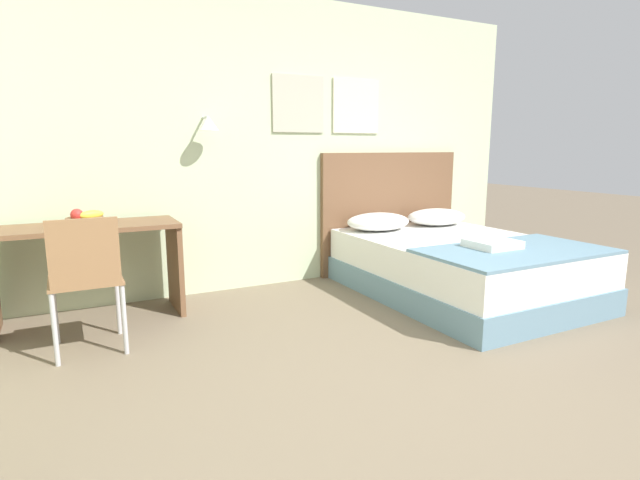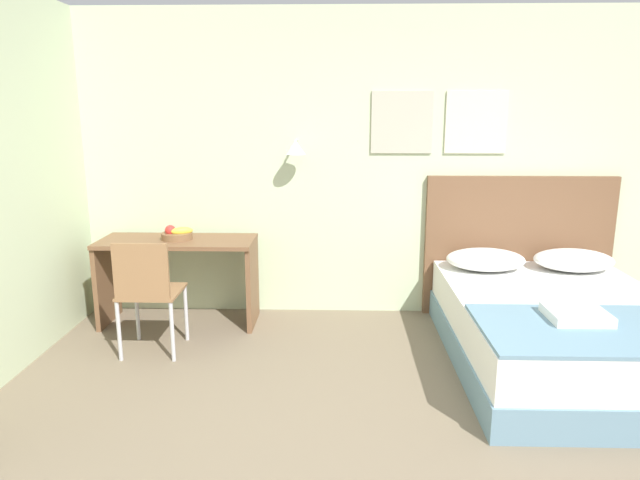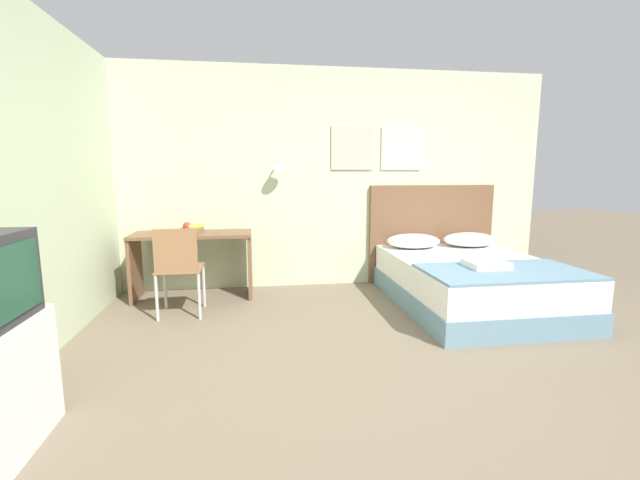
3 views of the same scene
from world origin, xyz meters
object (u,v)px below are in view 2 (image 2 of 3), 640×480
(bed, at_px, (561,333))
(pillow_right, at_px, (574,260))
(desk, at_px, (178,264))
(fruit_bowl, at_px, (177,234))
(throw_blanket, at_px, (603,330))
(pillow_left, at_px, (485,259))
(desk_chair, at_px, (147,287))
(headboard, at_px, (518,246))
(folded_towel_near_foot, at_px, (576,314))

(bed, relative_size, pillow_right, 3.23)
(desk, bearing_deg, fruit_bowl, 92.91)
(throw_blanket, xyz_separation_m, desk, (-2.95, 1.37, 0.01))
(desk, bearing_deg, pillow_right, -0.11)
(pillow_left, xyz_separation_m, desk_chair, (-2.64, -0.67, -0.05))
(headboard, bearing_deg, desk_chair, -161.74)
(bed, relative_size, headboard, 1.28)
(fruit_bowl, bearing_deg, bed, -14.66)
(headboard, xyz_separation_m, pillow_right, (0.36, -0.32, -0.04))
(folded_towel_near_foot, bearing_deg, pillow_right, 68.92)
(bed, xyz_separation_m, headboard, (0.00, 1.08, 0.38))
(headboard, bearing_deg, pillow_right, -41.27)
(bed, relative_size, pillow_left, 3.23)
(bed, xyz_separation_m, desk, (-2.95, 0.76, 0.28))
(folded_towel_near_foot, bearing_deg, headboard, 86.05)
(folded_towel_near_foot, bearing_deg, desk_chair, 169.25)
(bed, height_order, pillow_right, pillow_right)
(pillow_left, bearing_deg, throw_blanket, -75.09)
(pillow_right, bearing_deg, throw_blanket, -104.91)
(headboard, relative_size, pillow_left, 2.54)
(pillow_right, relative_size, desk, 0.50)
(folded_towel_near_foot, bearing_deg, throw_blanket, -54.05)
(throw_blanket, distance_m, desk_chair, 3.08)
(desk, bearing_deg, headboard, 6.05)
(desk_chair, xyz_separation_m, fruit_bowl, (0.05, 0.69, 0.25))
(bed, bearing_deg, desk_chair, 178.33)
(throw_blanket, bearing_deg, desk, 155.08)
(bed, distance_m, fruit_bowl, 3.10)
(desk_chair, bearing_deg, headboard, 18.26)
(pillow_right, bearing_deg, desk_chair, -168.72)
(pillow_left, distance_m, desk, 2.59)
(bed, bearing_deg, pillow_left, 115.63)
(bed, distance_m, folded_towel_near_foot, 0.56)
(bed, xyz_separation_m, pillow_left, (-0.36, 0.76, 0.34))
(pillow_right, xyz_separation_m, fruit_bowl, (-3.32, 0.01, 0.20))
(desk, height_order, desk_chair, desk_chair)
(pillow_left, distance_m, throw_blanket, 1.42)
(pillow_left, bearing_deg, desk, 179.86)
(headboard, relative_size, fruit_bowl, 5.97)
(pillow_left, bearing_deg, pillow_right, 0.00)
(fruit_bowl, bearing_deg, folded_towel_near_foot, -23.44)
(pillow_right, bearing_deg, desk, 179.89)
(desk, xyz_separation_m, desk_chair, (-0.05, -0.68, 0.01))
(pillow_right, relative_size, throw_blanket, 0.44)
(throw_blanket, relative_size, fruit_bowl, 5.37)
(desk_chair, bearing_deg, desk, 86.13)
(bed, bearing_deg, throw_blanket, -90.00)
(pillow_right, relative_size, fruit_bowl, 2.35)
(headboard, bearing_deg, fruit_bowl, -174.12)
(pillow_left, height_order, desk_chair, desk_chair)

